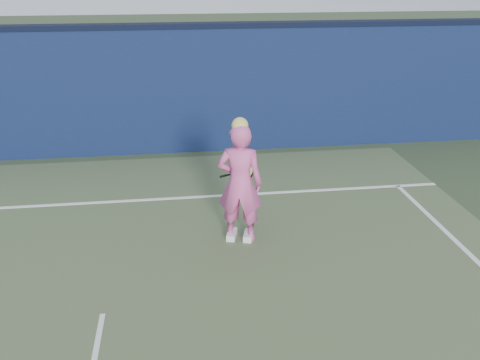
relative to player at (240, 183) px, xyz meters
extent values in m
cube|color=#0C1B37|center=(-1.76, 3.98, 0.38)|extent=(24.00, 0.40, 2.50)
cube|color=black|center=(-1.76, 3.98, 1.68)|extent=(24.00, 0.42, 0.10)
imported|color=#D9549B|center=(0.00, 0.00, -0.01)|extent=(0.72, 0.57, 1.72)
sphere|color=#DACF61|center=(0.00, 0.00, 0.82)|extent=(0.22, 0.22, 0.22)
cube|color=white|center=(0.12, -0.03, -0.82)|extent=(0.19, 0.30, 0.10)
cube|color=white|center=(-0.12, 0.03, -0.82)|extent=(0.19, 0.30, 0.10)
torus|color=black|center=(0.13, 0.44, 0.00)|extent=(0.28, 0.08, 0.28)
torus|color=#BFCC13|center=(0.13, 0.44, 0.00)|extent=(0.23, 0.06, 0.23)
cylinder|color=beige|center=(0.13, 0.44, 0.00)|extent=(0.23, 0.05, 0.22)
cylinder|color=black|center=(-0.07, 0.48, -0.06)|extent=(0.25, 0.04, 0.09)
cylinder|color=black|center=(-0.18, 0.51, -0.09)|extent=(0.11, 0.04, 0.06)
cube|color=white|center=(-1.76, 1.48, -0.86)|extent=(11.00, 0.08, 0.01)
camera|label=1|loc=(-0.85, -6.36, 2.76)|focal=38.00mm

